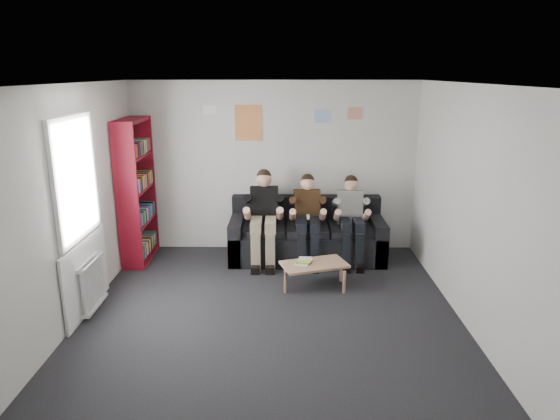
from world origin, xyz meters
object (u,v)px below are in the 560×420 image
coffee_table (314,266)px  person_middle (307,219)px  person_left (264,218)px  bookshelf (137,191)px  person_right (351,220)px  sofa (307,237)px

coffee_table → person_middle: bearing=93.5°
coffee_table → person_left: size_ratio=0.61×
person_left → bookshelf: bearing=176.1°
coffee_table → person_left: bearing=127.6°
person_left → person_middle: size_ratio=1.05×
person_right → person_middle: bearing=-177.9°
person_middle → person_right: 0.66m
coffee_table → person_middle: (-0.06, 0.93, 0.38)m
sofa → person_middle: (-0.00, -0.21, 0.35)m
person_left → coffee_table: bearing=-53.2°
person_left → person_right: (1.32, 0.01, -0.03)m
sofa → coffee_table: bearing=-87.2°
sofa → coffee_table: 1.14m
sofa → bookshelf: 2.68m
person_middle → person_right: bearing=-4.3°
sofa → person_left: (-0.66, -0.21, 0.38)m
coffee_table → person_right: size_ratio=0.65×
sofa → person_right: bearing=-17.4°
coffee_table → person_right: (0.60, 0.93, 0.37)m
person_right → bookshelf: bearing=-179.8°
bookshelf → person_middle: bearing=-3.6°
bookshelf → coffee_table: bookshelf is taller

